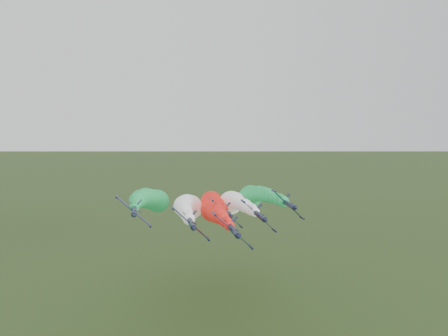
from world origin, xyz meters
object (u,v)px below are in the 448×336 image
Objects in this scene: jet_trail at (212,202)px; jet_lead at (214,211)px; jet_inner_right at (232,203)px; jet_outer_right at (253,196)px; jet_inner_left at (188,207)px; jet_outer_left at (150,200)px.

jet_lead is at bearing -98.02° from jet_trail.
jet_outer_right is (9.96, 7.26, 0.99)m from jet_inner_right.
jet_outer_left is (-12.88, 10.67, 1.15)m from jet_inner_left.
jet_inner_right is at bearing 54.84° from jet_lead.
jet_inner_left is 19.36m from jet_trail.
jet_outer_left is 24.87m from jet_trail.
jet_inner_right is at bearing -13.98° from jet_outer_left.
jet_lead is 1.00× the size of jet_outer_right.
jet_inner_left is 1.01× the size of jet_outer_right.
jet_inner_right is 12.36m from jet_outer_right.
jet_outer_left is (-20.69, 20.31, 0.84)m from jet_lead.
jet_trail is (-5.53, 12.35, -1.73)m from jet_inner_right.
jet_outer_left is at bearing 166.02° from jet_inner_right.
jet_trail is (11.37, 15.61, -1.35)m from jet_inner_left.
jet_inner_left is 1.00× the size of jet_trail.
jet_outer_left reaches higher than jet_lead.
jet_outer_right is (26.85, 10.52, 1.37)m from jet_inner_left.
jet_trail is at bearing 81.98° from jet_lead.
jet_outer_left reaches higher than jet_inner_right.
jet_inner_left is at bearing -39.65° from jet_outer_left.
jet_outer_left reaches higher than jet_trail.
jet_outer_right is at bearing -18.20° from jet_trail.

